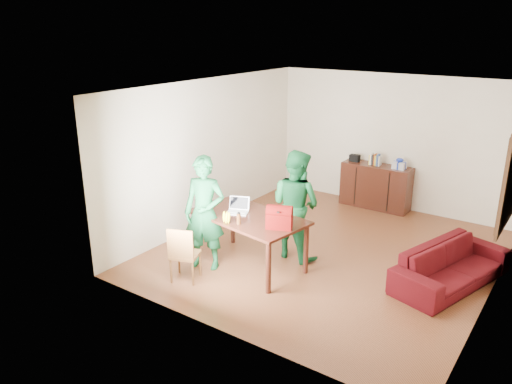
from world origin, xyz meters
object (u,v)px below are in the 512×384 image
Objects in this scene: table at (249,222)px; bottle at (239,218)px; laptop at (237,210)px; sofa at (451,266)px; chair at (185,264)px; person_near at (205,213)px; person_far at (296,205)px; red_bag at (279,219)px.

table is 0.40m from bottle.
laptop is (-0.21, -0.00, 0.15)m from table.
laptop is 3.25m from sofa.
chair is 0.48× the size of person_near.
table is at bearing 130.49° from sofa.
laptop reaches higher than table.
person_far is at bearing 24.73° from laptop.
person_near is at bearing 133.09° from sofa.
sofa is at bearing 32.58° from table.
bottle is (0.07, -0.34, 0.20)m from table.
table is 5.21× the size of red_bag.
red_bag is 2.59m from sofa.
table is at bearing 19.54° from person_near.
person_near is 9.72× the size of bottle.
person_near is 4.86× the size of red_bag.
red_bag reaches higher than sofa.
laptop reaches higher than bottle.
person_near is at bearing 71.90° from chair.
person_near is at bearing 171.15° from red_bag.
table is 5.01× the size of laptop.
laptop is at bearing 149.18° from red_bag.
bottle is at bearing -12.17° from person_near.
person_near reaches higher than bottle.
chair is at bearing -134.46° from bottle.
table is at bearing 146.23° from red_bag.
person_near is 1.46m from person_far.
person_near and person_far have the same top height.
red_bag is at bearing 20.93° from bottle.
chair is 0.48× the size of person_far.
table reaches higher than sofa.
laptop is 2.08× the size of bottle.
person_far is 4.67× the size of laptop.
chair reaches higher than sofa.
sofa is (2.97, 1.20, -0.58)m from laptop.
person_near reaches higher than red_bag.
bottle is at bearing 80.23° from person_far.
laptop is at bearing 129.61° from bottle.
chair is at bearing -130.81° from laptop.
person_near is 1.20m from red_bag.
person_near is at bearing -151.49° from laptop.
laptop is (-0.63, -0.71, -0.02)m from person_far.
bottle reaches higher than sofa.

